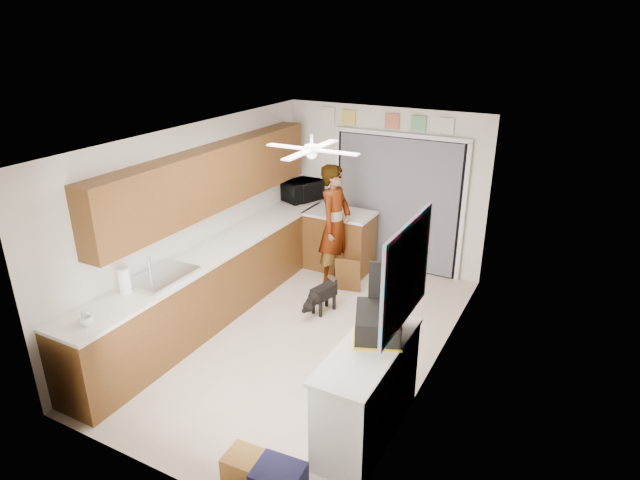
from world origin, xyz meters
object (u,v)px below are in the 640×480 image
at_px(paper_towel_roll, 124,280).
at_px(dog, 324,297).
at_px(suitcase, 378,323).
at_px(man, 335,225).
at_px(navy_crate, 279,480).
at_px(cup, 86,321).
at_px(cardboard_box, 248,467).
at_px(microwave, 302,190).

xyz_separation_m(paper_towel_roll, dog, (1.32, 2.09, -0.87)).
distance_m(suitcase, man, 3.01).
height_order(paper_towel_roll, navy_crate, paper_towel_roll).
relative_size(cup, paper_towel_roll, 0.42).
relative_size(cardboard_box, man, 0.21).
distance_m(microwave, cup, 4.37).
relative_size(paper_towel_roll, navy_crate, 0.71).
relative_size(navy_crate, dog, 0.74).
relative_size(suitcase, dog, 1.02).
distance_m(cardboard_box, dog, 2.95).
bearing_deg(suitcase, navy_crate, -127.10).
bearing_deg(cardboard_box, navy_crate, 0.00).
height_order(paper_towel_roll, man, man).
bearing_deg(navy_crate, microwave, 117.24).
bearing_deg(dog, suitcase, -34.12).
xyz_separation_m(paper_towel_roll, cardboard_box, (2.07, -0.76, -0.96)).
height_order(cardboard_box, man, man).
height_order(cup, suitcase, suitcase).
xyz_separation_m(microwave, cardboard_box, (1.98, -4.45, -0.99)).
height_order(suitcase, navy_crate, suitcase).
distance_m(microwave, paper_towel_roll, 3.69).
bearing_deg(paper_towel_roll, cardboard_box, -20.06).
distance_m(suitcase, dog, 2.28).
relative_size(microwave, man, 0.34).
xyz_separation_m(microwave, cup, (0.10, -4.37, -0.12)).
bearing_deg(suitcase, paper_towel_roll, 168.23).
height_order(paper_towel_roll, dog, paper_towel_roll).
height_order(microwave, cardboard_box, microwave).
bearing_deg(paper_towel_roll, cup, -74.29).
distance_m(paper_towel_roll, cardboard_box, 2.41).
bearing_deg(suitcase, cup, -177.30).
distance_m(cardboard_box, man, 3.97).
xyz_separation_m(navy_crate, dog, (-1.06, 2.85, 0.09)).
height_order(paper_towel_roll, cardboard_box, paper_towel_roll).
distance_m(cardboard_box, navy_crate, 0.31).
bearing_deg(microwave, man, -104.00).
distance_m(suitcase, navy_crate, 1.60).
bearing_deg(cardboard_box, man, 105.42).
height_order(cup, cardboard_box, cup).
bearing_deg(navy_crate, cup, 177.83).
relative_size(cup, suitcase, 0.22).
xyz_separation_m(suitcase, dog, (-1.39, 1.59, -0.84)).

